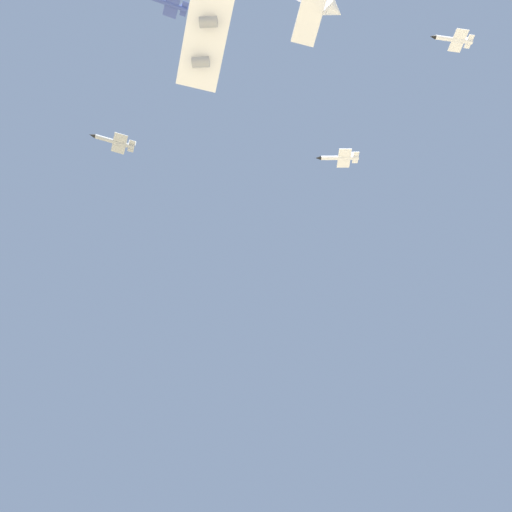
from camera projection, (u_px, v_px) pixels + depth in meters
name	position (u px, v px, depth m)	size (l,w,h in m)	color
chase_jet_lead	(167.00, 3.00, 173.55)	(14.21, 10.97, 4.00)	#38478C
chase_jet_left_wing	(454.00, 40.00, 183.43)	(15.10, 9.06, 4.00)	silver
chase_jet_right_wing	(340.00, 158.00, 188.24)	(15.32, 8.80, 4.00)	silver
chase_jet_high_escort	(115.00, 142.00, 181.34)	(14.21, 10.98, 4.00)	#999EA3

